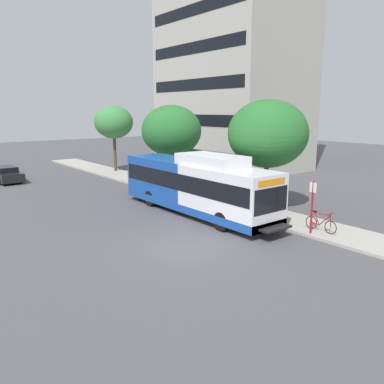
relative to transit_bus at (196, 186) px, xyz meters
The scene contains 9 objects.
ground_plane 5.73m from the transit_bus, 137.73° to the left, with size 120.00×120.00×0.00m, color #4C4C51.
sidewalk_curb 3.77m from the transit_bus, 29.67° to the left, with size 3.00×56.00×0.14m, color #A8A399.
transit_bus is the anchor object (origin of this frame).
bus_stop_sign_pole 7.02m from the transit_bus, 75.59° to the right, with size 0.10×0.36×2.60m.
bicycle_parked 7.42m from the transit_bus, 70.67° to the right, with size 0.52×1.76×1.02m.
street_tree_near_stop 5.31m from the transit_bus, 25.85° to the right, with size 4.79×4.79×6.58m.
street_tree_mid_block 9.04m from the transit_bus, 64.27° to the left, with size 4.70×4.70×6.34m.
street_tree_far_block 18.08m from the transit_bus, 78.07° to the left, with size 3.73×3.73×6.37m.
parked_car_far_lane 19.41m from the transit_bus, 108.61° to the left, with size 1.80×4.50×1.33m.
Camera 1 is at (-10.11, -13.31, 6.06)m, focal length 36.53 mm.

